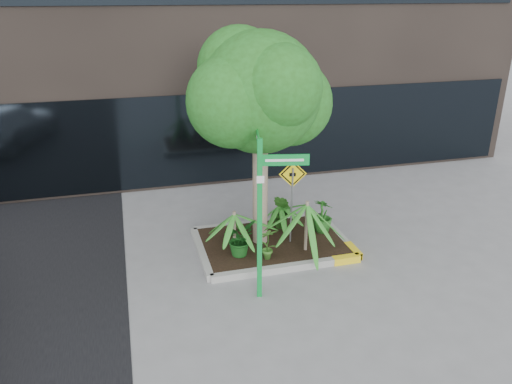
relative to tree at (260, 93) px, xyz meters
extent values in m
plane|color=gray|center=(0.06, -0.39, -3.45)|extent=(80.00, 80.00, 0.00)
cube|color=#9E9E99|center=(0.26, 1.01, -3.38)|extent=(3.20, 0.15, 0.15)
cube|color=#9E9E99|center=(0.26, -1.19, -3.38)|extent=(3.20, 0.15, 0.15)
cube|color=#9E9E99|center=(-1.34, -0.09, -3.38)|extent=(0.15, 2.20, 0.15)
cube|color=#9E9E99|center=(1.86, -0.09, -3.38)|extent=(0.15, 2.20, 0.15)
cube|color=yellow|center=(1.56, -1.19, -3.38)|extent=(0.60, 0.17, 0.15)
cube|color=black|center=(0.26, -0.09, -3.33)|extent=(3.05, 2.05, 0.06)
cylinder|color=gray|center=(0.00, -0.02, -1.93)|extent=(0.33, 0.33, 3.05)
cylinder|color=gray|center=(0.10, -0.02, -0.81)|extent=(0.58, 0.16, 0.99)
sphere|color=#245C1A|center=(0.00, -0.02, 0.00)|extent=(2.44, 2.44, 2.44)
sphere|color=#245C1A|center=(0.71, 0.29, -0.30)|extent=(1.83, 1.83, 1.83)
sphere|color=#245C1A|center=(-0.61, -0.22, -0.10)|extent=(1.83, 1.83, 1.83)
sphere|color=#245C1A|center=(0.21, -0.63, 0.21)|extent=(1.63, 1.63, 1.63)
sphere|color=#245C1A|center=(-0.30, 0.49, 0.41)|extent=(1.73, 1.73, 1.73)
cylinder|color=gray|center=(0.83, -0.68, -2.74)|extent=(0.07, 0.07, 1.13)
cylinder|color=gray|center=(-0.64, -0.31, -2.84)|extent=(0.07, 0.07, 0.92)
cylinder|color=gray|center=(0.63, 0.49, -2.99)|extent=(0.07, 0.07, 0.63)
imported|color=#175319|center=(-0.59, -0.50, -2.93)|extent=(0.94, 0.94, 0.74)
imported|color=#22611D|center=(1.52, 0.06, -2.91)|extent=(0.63, 0.63, 0.80)
imported|color=#336B21|center=(-0.06, -0.82, -2.95)|extent=(0.38, 0.38, 0.71)
imported|color=#255B1A|center=(0.67, 0.47, -2.88)|extent=(0.57, 0.57, 0.85)
cube|color=#0E9E39|center=(-0.54, -1.89, -1.92)|extent=(0.10, 0.10, 3.07)
cube|color=#0E9E39|center=(-0.13, -1.98, -0.77)|extent=(0.84, 0.21, 0.20)
cube|color=#0E9E39|center=(-0.45, -1.48, -0.55)|extent=(0.21, 0.84, 0.20)
cube|color=white|center=(-0.13, -1.99, -0.77)|extent=(0.64, 0.15, 0.04)
cube|color=white|center=(-0.46, -1.48, -0.55)|extent=(0.15, 0.64, 0.04)
cube|color=white|center=(-0.54, -1.94, -1.10)|extent=(0.13, 0.03, 0.13)
cylinder|color=slate|center=(0.63, -0.29, -2.42)|extent=(0.07, 0.16, 1.77)
cube|color=yellow|center=(0.63, -0.31, -1.68)|extent=(0.59, 0.11, 0.59)
cube|color=black|center=(0.63, -0.32, -1.68)|extent=(0.52, 0.09, 0.53)
cube|color=yellow|center=(0.63, -0.32, -1.68)|extent=(0.44, 0.08, 0.45)
cube|color=black|center=(0.62, -0.33, -1.69)|extent=(0.14, 0.03, 0.08)
camera|label=1|loc=(-2.70, -9.57, 1.88)|focal=35.00mm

